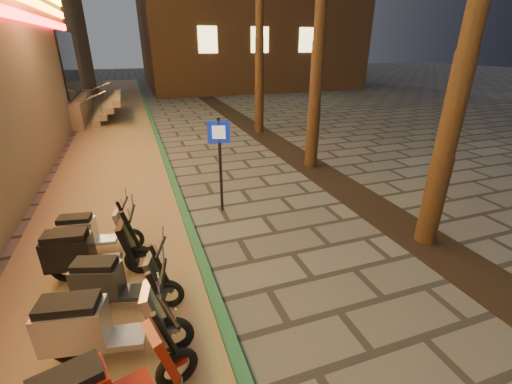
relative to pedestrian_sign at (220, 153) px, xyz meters
name	(u,v)px	position (x,y,z in m)	size (l,w,h in m)	color
ground	(317,373)	(-0.01, -4.79, -1.46)	(120.00, 120.00, 0.00)	#474442
parking_strip	(114,159)	(-2.61, 5.21, -1.46)	(3.40, 60.00, 0.01)	#8C7251
green_curb	(163,153)	(-0.91, 5.21, -1.41)	(0.18, 60.00, 0.10)	#225D39
planting_strip	(344,188)	(3.59, 0.21, -1.45)	(1.20, 40.00, 0.02)	black
pedestrian_sign	(220,153)	(0.00, 0.00, 0.00)	(0.48, 0.19, 2.26)	black
scooter_6	(98,326)	(-2.50, -3.69, -0.91)	(1.83, 0.81, 1.29)	black
scooter_7	(115,282)	(-2.33, -2.76, -0.97)	(1.59, 0.85, 1.13)	black
scooter_8	(87,252)	(-2.79, -1.84, -0.93)	(1.77, 0.70, 1.24)	black
scooter_9	(91,232)	(-2.81, -0.99, -1.00)	(1.52, 0.65, 1.07)	black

